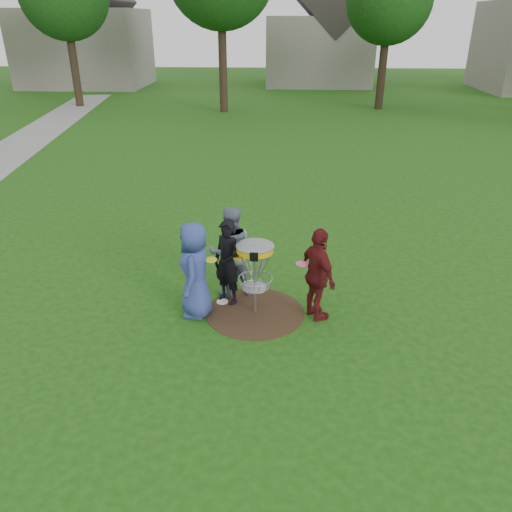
# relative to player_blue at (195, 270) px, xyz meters

# --- Properties ---
(ground) EXTENTS (100.00, 100.00, 0.00)m
(ground) POSITION_rel_player_blue_xyz_m (1.04, 0.08, -0.88)
(ground) COLOR #19470F
(ground) RESTS_ON ground
(dirt_patch) EXTENTS (1.80, 1.80, 0.01)m
(dirt_patch) POSITION_rel_player_blue_xyz_m (1.04, 0.08, -0.87)
(dirt_patch) COLOR #47331E
(dirt_patch) RESTS_ON ground
(player_blue) EXTENTS (0.56, 0.86, 1.76)m
(player_blue) POSITION_rel_player_blue_xyz_m (0.00, 0.00, 0.00)
(player_blue) COLOR #32408B
(player_blue) RESTS_ON ground
(player_black) EXTENTS (0.71, 0.66, 1.63)m
(player_black) POSITION_rel_player_blue_xyz_m (0.52, 0.46, -0.06)
(player_black) COLOR black
(player_black) RESTS_ON ground
(player_grey) EXTENTS (1.02, 0.88, 1.78)m
(player_grey) POSITION_rel_player_blue_xyz_m (0.54, 0.78, 0.01)
(player_grey) COLOR slate
(player_grey) RESTS_ON ground
(player_maroon) EXTENTS (0.83, 1.08, 1.70)m
(player_maroon) POSITION_rel_player_blue_xyz_m (2.13, -0.01, -0.03)
(player_maroon) COLOR #5D1517
(player_maroon) RESTS_ON ground
(disc_on_grass) EXTENTS (0.22, 0.22, 0.02)m
(disc_on_grass) POSITION_rel_player_blue_xyz_m (0.40, 0.41, -0.87)
(disc_on_grass) COLOR white
(disc_on_grass) RESTS_ON ground
(disc_golf_basket) EXTENTS (0.66, 0.67, 1.38)m
(disc_golf_basket) POSITION_rel_player_blue_xyz_m (1.04, 0.08, 0.14)
(disc_golf_basket) COLOR #9EA0A5
(disc_golf_basket) RESTS_ON ground
(held_discs) EXTENTS (1.80, 0.76, 0.11)m
(held_discs) POSITION_rel_player_blue_xyz_m (0.89, 0.22, 0.18)
(held_discs) COLOR yellow
(held_discs) RESTS_ON ground
(house_row) EXTENTS (44.50, 10.65, 11.62)m
(house_row) POSITION_rel_player_blue_xyz_m (5.82, 33.14, 3.27)
(house_row) COLOR gray
(house_row) RESTS_ON ground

